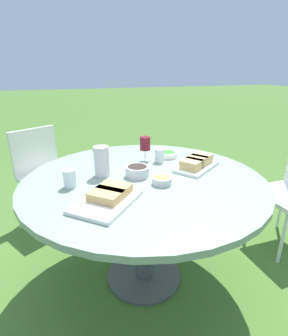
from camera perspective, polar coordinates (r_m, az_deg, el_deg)
The scene contains 12 objects.
ground_plane at distance 2.05m, azimuth 0.00°, elevation -22.35°, with size 40.00×40.00×0.00m, color #446B2B.
dining_table at distance 1.66m, azimuth 0.00°, elevation -5.00°, with size 1.48×1.48×0.77m.
chair_near_right at distance 2.63m, azimuth -21.09°, elevation -0.13°, with size 0.59×0.58×0.89m.
water_pitcher at distance 1.63m, azimuth -9.21°, elevation 1.46°, with size 0.10×0.09×0.19m.
wine_glass at distance 1.87m, azimuth 0.24°, elevation 5.20°, with size 0.08×0.08×0.18m.
platter_bread_main at distance 1.33m, azimuth -7.77°, elevation -6.23°, with size 0.42×0.42×0.06m.
platter_charcuterie at distance 1.79m, azimuth 11.43°, elevation 1.08°, with size 0.39×0.35×0.08m.
bowl_fries at distance 1.52m, azimuth 3.93°, elevation -2.66°, with size 0.11×0.11×0.04m.
bowl_salad at distance 2.00m, azimuth 5.01°, elevation 3.01°, with size 0.15×0.15×0.04m.
bowl_olives at distance 1.62m, azimuth -1.47°, elevation -0.58°, with size 0.15×0.15×0.06m.
cup_water_near at distance 1.53m, azimuth -15.88°, elevation -2.20°, with size 0.07×0.07×0.10m.
cup_water_far at distance 1.87m, azimuth 3.38°, elevation 2.73°, with size 0.07×0.07×0.10m.
Camera 1 is at (0.51, 1.41, 1.39)m, focal length 28.00 mm.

